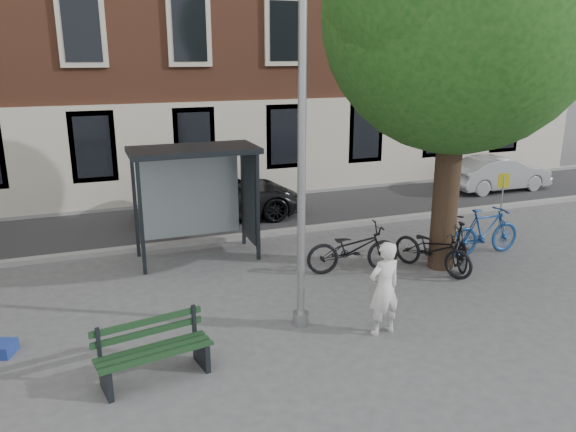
{
  "coord_description": "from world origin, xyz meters",
  "views": [
    {
      "loc": [
        -3.39,
        -8.39,
        4.64
      ],
      "look_at": [
        0.53,
        2.04,
        1.4
      ],
      "focal_mm": 35.0,
      "sensor_mm": 36.0,
      "label": 1
    }
  ],
  "objects_px": {
    "bench": "(154,353)",
    "bike_a": "(353,249)",
    "lamppost": "(302,171)",
    "bus_shelter": "(211,176)",
    "bike_d": "(455,242)",
    "car_dark": "(222,196)",
    "painter": "(384,288)",
    "car_silver": "(499,173)",
    "notice_sign": "(502,192)",
    "bike_c": "(433,249)",
    "bike_b": "(485,232)"
  },
  "relations": [
    {
      "from": "bike_a",
      "to": "bike_d",
      "type": "xyz_separation_m",
      "value": [
        2.36,
        -0.42,
        0.01
      ]
    },
    {
      "from": "bike_a",
      "to": "bike_c",
      "type": "height_order",
      "value": "bike_a"
    },
    {
      "from": "notice_sign",
      "to": "painter",
      "type": "bearing_deg",
      "value": -126.45
    },
    {
      "from": "bike_d",
      "to": "bike_b",
      "type": "bearing_deg",
      "value": -143.66
    },
    {
      "from": "bus_shelter",
      "to": "painter",
      "type": "height_order",
      "value": "bus_shelter"
    },
    {
      "from": "painter",
      "to": "car_dark",
      "type": "height_order",
      "value": "painter"
    },
    {
      "from": "car_silver",
      "to": "notice_sign",
      "type": "xyz_separation_m",
      "value": [
        -3.41,
        -4.06,
        0.54
      ]
    },
    {
      "from": "bus_shelter",
      "to": "bike_d",
      "type": "bearing_deg",
      "value": -27.61
    },
    {
      "from": "bench",
      "to": "bike_a",
      "type": "relative_size",
      "value": 0.85
    },
    {
      "from": "lamppost",
      "to": "car_silver",
      "type": "relative_size",
      "value": 1.65
    },
    {
      "from": "painter",
      "to": "bike_d",
      "type": "xyz_separation_m",
      "value": [
        3.16,
        2.29,
        -0.28
      ]
    },
    {
      "from": "car_dark",
      "to": "notice_sign",
      "type": "relative_size",
      "value": 2.85
    },
    {
      "from": "bus_shelter",
      "to": "car_silver",
      "type": "relative_size",
      "value": 0.77
    },
    {
      "from": "painter",
      "to": "bike_d",
      "type": "relative_size",
      "value": 0.9
    },
    {
      "from": "bike_d",
      "to": "notice_sign",
      "type": "relative_size",
      "value": 1.12
    },
    {
      "from": "bike_c",
      "to": "bike_d",
      "type": "bearing_deg",
      "value": -11.63
    },
    {
      "from": "bike_a",
      "to": "car_silver",
      "type": "relative_size",
      "value": 0.56
    },
    {
      "from": "bus_shelter",
      "to": "notice_sign",
      "type": "height_order",
      "value": "bus_shelter"
    },
    {
      "from": "painter",
      "to": "bike_c",
      "type": "height_order",
      "value": "painter"
    },
    {
      "from": "bench",
      "to": "bike_b",
      "type": "relative_size",
      "value": 0.91
    },
    {
      "from": "bike_c",
      "to": "car_silver",
      "type": "xyz_separation_m",
      "value": [
        6.59,
        5.65,
        0.1
      ]
    },
    {
      "from": "bike_b",
      "to": "notice_sign",
      "type": "xyz_separation_m",
      "value": [
        1.41,
        1.13,
        0.57
      ]
    },
    {
      "from": "bike_b",
      "to": "car_dark",
      "type": "relative_size",
      "value": 0.41
    },
    {
      "from": "bike_b",
      "to": "painter",
      "type": "bearing_deg",
      "value": 121.24
    },
    {
      "from": "bike_b",
      "to": "notice_sign",
      "type": "relative_size",
      "value": 1.16
    },
    {
      "from": "bus_shelter",
      "to": "bench",
      "type": "bearing_deg",
      "value": -112.63
    },
    {
      "from": "painter",
      "to": "car_silver",
      "type": "distance_m",
      "value": 11.95
    },
    {
      "from": "bike_a",
      "to": "bike_b",
      "type": "bearing_deg",
      "value": -81.85
    },
    {
      "from": "bench",
      "to": "bike_b",
      "type": "distance_m",
      "value": 8.51
    },
    {
      "from": "lamppost",
      "to": "painter",
      "type": "xyz_separation_m",
      "value": [
        1.2,
        -0.78,
        -1.96
      ]
    },
    {
      "from": "car_silver",
      "to": "notice_sign",
      "type": "distance_m",
      "value": 5.33
    },
    {
      "from": "bike_b",
      "to": "car_silver",
      "type": "distance_m",
      "value": 7.09
    },
    {
      "from": "bench",
      "to": "car_silver",
      "type": "height_order",
      "value": "car_silver"
    },
    {
      "from": "bike_d",
      "to": "notice_sign",
      "type": "bearing_deg",
      "value": -129.44
    },
    {
      "from": "bench",
      "to": "bike_a",
      "type": "height_order",
      "value": "bike_a"
    },
    {
      "from": "bike_a",
      "to": "car_silver",
      "type": "bearing_deg",
      "value": -48.3
    },
    {
      "from": "bench",
      "to": "notice_sign",
      "type": "height_order",
      "value": "notice_sign"
    },
    {
      "from": "bench",
      "to": "bike_b",
      "type": "bearing_deg",
      "value": 7.42
    },
    {
      "from": "bike_c",
      "to": "car_silver",
      "type": "height_order",
      "value": "car_silver"
    },
    {
      "from": "bike_a",
      "to": "lamppost",
      "type": "bearing_deg",
      "value": 144.02
    },
    {
      "from": "lamppost",
      "to": "car_dark",
      "type": "bearing_deg",
      "value": 86.93
    },
    {
      "from": "car_dark",
      "to": "lamppost",
      "type": "bearing_deg",
      "value": -179.16
    },
    {
      "from": "bus_shelter",
      "to": "notice_sign",
      "type": "distance_m",
      "value": 7.58
    },
    {
      "from": "bus_shelter",
      "to": "car_dark",
      "type": "relative_size",
      "value": 0.61
    },
    {
      "from": "lamppost",
      "to": "car_silver",
      "type": "xyz_separation_m",
      "value": [
        10.26,
        7.01,
        -2.18
      ]
    },
    {
      "from": "bike_a",
      "to": "bike_d",
      "type": "bearing_deg",
      "value": -90.02
    },
    {
      "from": "painter",
      "to": "bike_a",
      "type": "xyz_separation_m",
      "value": [
        0.8,
        2.71,
        -0.29
      ]
    },
    {
      "from": "notice_sign",
      "to": "lamppost",
      "type": "bearing_deg",
      "value": -136.61
    },
    {
      "from": "bus_shelter",
      "to": "bike_c",
      "type": "relative_size",
      "value": 1.47
    },
    {
      "from": "bike_c",
      "to": "notice_sign",
      "type": "height_order",
      "value": "notice_sign"
    }
  ]
}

